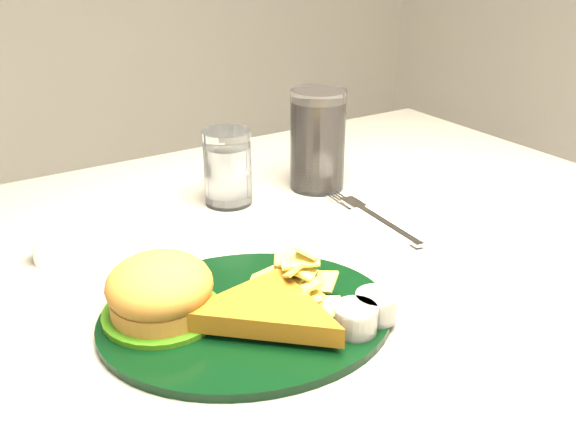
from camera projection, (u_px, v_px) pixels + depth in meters
name	position (u px, v px, depth m)	size (l,w,h in m)	color
dinner_plate	(246.00, 291.00, 0.62)	(0.29, 0.24, 0.07)	black
water_glass	(228.00, 168.00, 0.87)	(0.07, 0.07, 0.10)	silver
cola_glass	(318.00, 140.00, 0.92)	(0.08, 0.08, 0.14)	black
fork_napkin	(384.00, 223.00, 0.82)	(0.13, 0.16, 0.01)	white
ramekin	(51.00, 250.00, 0.74)	(0.04, 0.04, 0.03)	white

